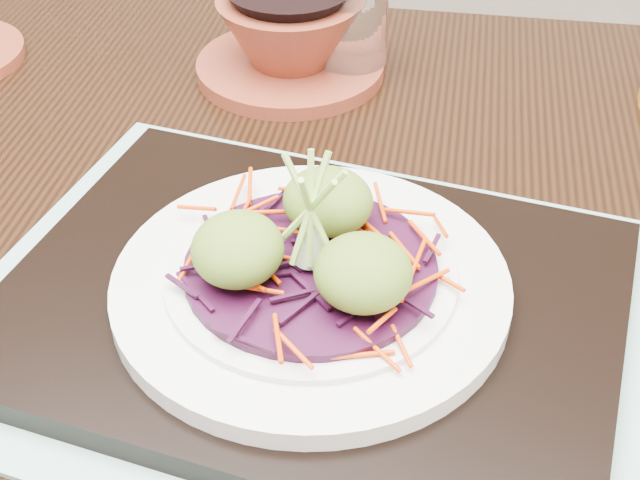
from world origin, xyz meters
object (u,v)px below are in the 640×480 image
(serving_tray, at_px, (311,303))
(water_glass, at_px, (353,27))
(white_plate, at_px, (311,283))
(dining_table, at_px, (285,393))
(terracotta_bowl_set, at_px, (290,41))

(serving_tray, height_order, water_glass, water_glass)
(serving_tray, xyz_separation_m, white_plate, (0.00, -0.00, 0.02))
(dining_table, distance_m, white_plate, 0.14)
(white_plate, xyz_separation_m, terracotta_bowl_set, (-0.11, 0.30, 0.00))
(water_glass, bearing_deg, terracotta_bowl_set, -160.72)
(dining_table, distance_m, serving_tray, 0.13)
(dining_table, relative_size, white_plate, 5.85)
(white_plate, distance_m, terracotta_bowl_set, 0.32)
(dining_table, height_order, serving_tray, serving_tray)
(serving_tray, relative_size, terracotta_bowl_set, 1.60)
(dining_table, bearing_deg, serving_tray, -50.43)
(serving_tray, xyz_separation_m, terracotta_bowl_set, (-0.11, 0.30, 0.02))
(white_plate, distance_m, water_glass, 0.33)
(dining_table, bearing_deg, water_glass, 88.67)
(serving_tray, bearing_deg, water_glass, 103.34)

